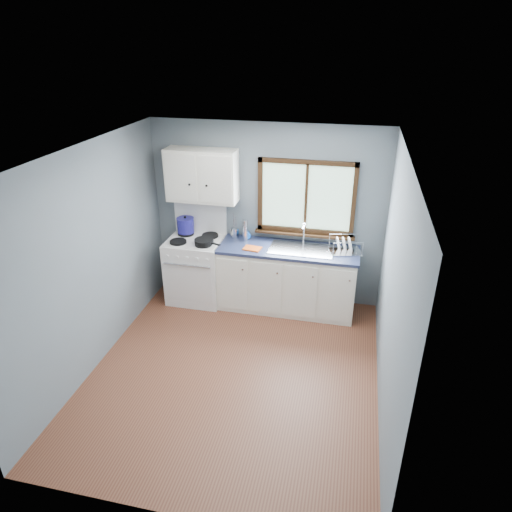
% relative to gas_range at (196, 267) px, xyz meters
% --- Properties ---
extents(floor, '(3.20, 3.60, 0.02)m').
position_rel_gas_range_xyz_m(floor, '(0.95, -1.47, -0.50)').
color(floor, brown).
rests_on(floor, ground).
extents(ceiling, '(3.20, 3.60, 0.02)m').
position_rel_gas_range_xyz_m(ceiling, '(0.95, -1.47, 2.02)').
color(ceiling, white).
rests_on(ceiling, wall_back).
extents(wall_back, '(3.20, 0.02, 2.50)m').
position_rel_gas_range_xyz_m(wall_back, '(0.95, 0.34, 0.76)').
color(wall_back, slate).
rests_on(wall_back, ground).
extents(wall_front, '(3.20, 0.02, 2.50)m').
position_rel_gas_range_xyz_m(wall_front, '(0.95, -3.28, 0.76)').
color(wall_front, slate).
rests_on(wall_front, ground).
extents(wall_left, '(0.02, 3.60, 2.50)m').
position_rel_gas_range_xyz_m(wall_left, '(-0.66, -1.47, 0.76)').
color(wall_left, slate).
rests_on(wall_left, ground).
extents(wall_right, '(0.02, 3.60, 2.50)m').
position_rel_gas_range_xyz_m(wall_right, '(2.56, -1.47, 0.76)').
color(wall_right, slate).
rests_on(wall_right, ground).
extents(gas_range, '(0.76, 0.69, 1.36)m').
position_rel_gas_range_xyz_m(gas_range, '(0.00, 0.00, 0.00)').
color(gas_range, white).
rests_on(gas_range, floor).
extents(base_cabinets, '(1.85, 0.60, 0.88)m').
position_rel_gas_range_xyz_m(base_cabinets, '(1.31, 0.02, -0.08)').
color(base_cabinets, white).
rests_on(base_cabinets, floor).
extents(countertop, '(1.89, 0.64, 0.04)m').
position_rel_gas_range_xyz_m(countertop, '(1.31, 0.02, 0.41)').
color(countertop, '#1C2440').
rests_on(countertop, base_cabinets).
extents(sink, '(0.84, 0.46, 0.44)m').
position_rel_gas_range_xyz_m(sink, '(1.49, 0.02, 0.37)').
color(sink, silver).
rests_on(sink, countertop).
extents(window, '(1.36, 0.10, 1.03)m').
position_rel_gas_range_xyz_m(window, '(1.48, 0.30, 0.98)').
color(window, '#9EC6A8').
rests_on(window, wall_back).
extents(upper_cabinets, '(0.95, 0.35, 0.70)m').
position_rel_gas_range_xyz_m(upper_cabinets, '(0.10, 0.15, 1.31)').
color(upper_cabinets, white).
rests_on(upper_cabinets, wall_back).
extents(skillet, '(0.42, 0.33, 0.05)m').
position_rel_gas_range_xyz_m(skillet, '(0.19, -0.15, 0.49)').
color(skillet, black).
rests_on(skillet, gas_range).
extents(stockpot, '(0.30, 0.30, 0.24)m').
position_rel_gas_range_xyz_m(stockpot, '(-0.18, 0.16, 0.57)').
color(stockpot, navy).
rests_on(stockpot, gas_range).
extents(utensil_crock, '(0.13, 0.13, 0.36)m').
position_rel_gas_range_xyz_m(utensil_crock, '(0.52, 0.20, 0.50)').
color(utensil_crock, silver).
rests_on(utensil_crock, countertop).
extents(thermos, '(0.08, 0.08, 0.31)m').
position_rel_gas_range_xyz_m(thermos, '(0.69, 0.13, 0.58)').
color(thermos, silver).
rests_on(thermos, countertop).
extents(soap_bottle, '(0.13, 0.13, 0.26)m').
position_rel_gas_range_xyz_m(soap_bottle, '(0.72, 0.16, 0.56)').
color(soap_bottle, blue).
rests_on(soap_bottle, countertop).
extents(dish_towel, '(0.25, 0.19, 0.02)m').
position_rel_gas_range_xyz_m(dish_towel, '(0.85, -0.11, 0.43)').
color(dish_towel, '#DE5618').
rests_on(dish_towel, countertop).
extents(dish_rack, '(0.46, 0.39, 0.21)m').
position_rel_gas_range_xyz_m(dish_rack, '(2.05, 0.07, 0.48)').
color(dish_rack, silver).
rests_on(dish_rack, countertop).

